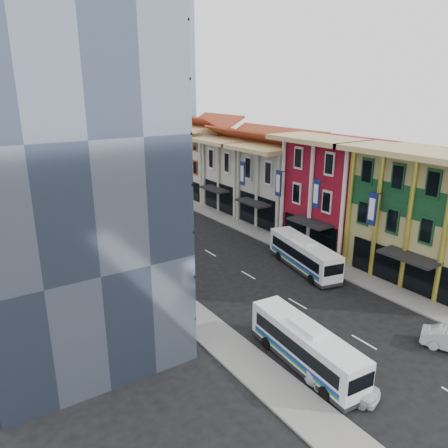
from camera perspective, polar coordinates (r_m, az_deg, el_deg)
ground at (r=33.59m, az=19.17°, el=-15.13°), size 200.00×200.00×0.00m
sidewalk_right at (r=52.88m, az=6.06°, el=-1.87°), size 3.00×90.00×0.15m
sidewalk_left at (r=44.68m, az=-11.15°, el=-5.87°), size 3.00×90.00×0.15m
shophouse_tan at (r=44.67m, az=25.97°, el=0.71°), size 8.00×14.00×12.00m
shophouse_red at (r=51.47m, az=14.58°, el=3.99°), size 8.00×10.00×12.00m
shophouse_cream_near at (r=58.26m, az=7.60°, el=4.95°), size 8.00×9.00×10.00m
shophouse_cream_mid at (r=65.15m, az=2.39°, el=6.43°), size 8.00×9.00×10.00m
shophouse_cream_far at (r=73.68m, az=-2.43°, el=8.13°), size 8.00×12.00×11.00m
office_tower at (r=35.93m, az=-23.51°, el=12.01°), size 12.00×26.00×30.00m
office_block_far at (r=59.67m, az=-25.85°, el=5.60°), size 10.00×18.00×14.00m
bus_left_near at (r=29.88m, az=10.66°, el=-15.31°), size 2.98×9.73×3.07m
bus_left_far at (r=51.32m, az=-8.66°, el=-0.73°), size 6.28×10.40×3.30m
bus_right at (r=44.31m, az=10.38°, el=-3.86°), size 4.39×10.39×3.24m
sedan_left at (r=28.58m, az=15.27°, el=-19.32°), size 3.23×4.70×1.48m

